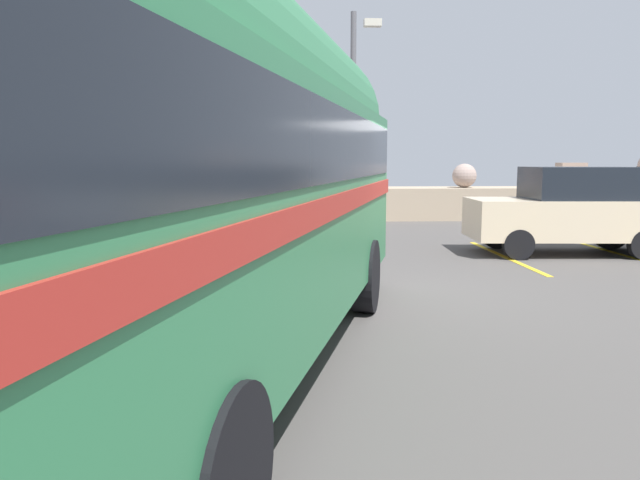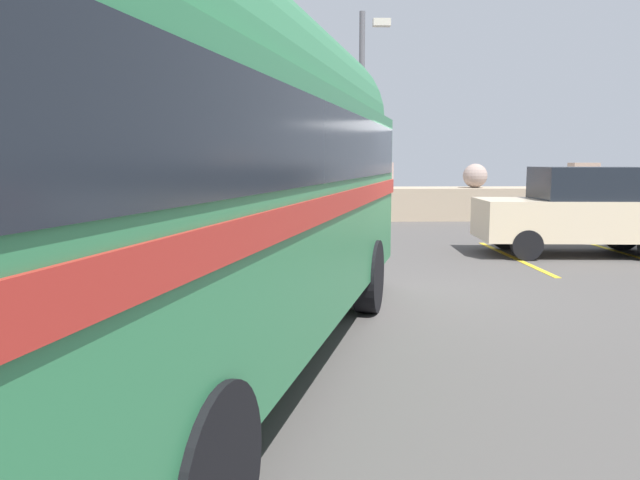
# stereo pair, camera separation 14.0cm
# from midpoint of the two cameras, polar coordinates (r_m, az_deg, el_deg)

# --- Properties ---
(ground) EXTENTS (32.00, 26.00, 0.02)m
(ground) POSITION_cam_midpoint_polar(r_m,az_deg,el_deg) (8.89, 3.87, -5.46)
(ground) COLOR #4C4947
(breakwater) EXTENTS (31.36, 2.05, 2.48)m
(breakwater) POSITION_cam_midpoint_polar(r_m,az_deg,el_deg) (20.49, -0.04, 3.87)
(breakwater) COLOR tan
(breakwater) RESTS_ON ground
(vintage_coach) EXTENTS (4.60, 8.91, 3.70)m
(vintage_coach) POSITION_cam_midpoint_polar(r_m,az_deg,el_deg) (5.55, -11.46, 7.84)
(vintage_coach) COLOR black
(vintage_coach) RESTS_ON ground
(parked_car_nearest) EXTENTS (4.19, 1.94, 1.86)m
(parked_car_nearest) POSITION_cam_midpoint_polar(r_m,az_deg,el_deg) (13.83, 22.49, 2.68)
(parked_car_nearest) COLOR black
(parked_car_nearest) RESTS_ON ground
(lamp_post) EXTENTS (0.85, 0.90, 5.56)m
(lamp_post) POSITION_cam_midpoint_polar(r_m,az_deg,el_deg) (15.12, 3.16, 11.97)
(lamp_post) COLOR #5B5B60
(lamp_post) RESTS_ON ground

